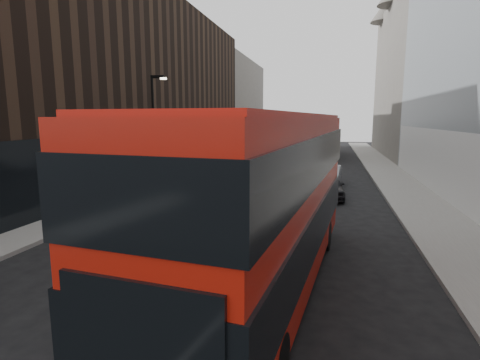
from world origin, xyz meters
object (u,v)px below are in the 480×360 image
Objects in this scene: grey_bus at (325,139)px; car_b at (329,176)px; street_lamp at (155,122)px; red_bus at (267,195)px; car_a at (328,186)px; car_c at (307,157)px.

grey_bus is 2.94× the size of car_b.
street_lamp is 0.61× the size of red_bus.
grey_bus is at bearing 88.06° from car_a.
car_c is (-2.17, 11.41, 0.06)m from car_b.
car_b is at bearing 14.62° from street_lamp.
car_c is (-0.68, 27.69, -1.81)m from red_bus.
car_b is (1.48, 16.28, -1.87)m from red_bus.
car_b is (0.72, -20.46, -1.37)m from grey_bus.
street_lamp is at bearing -127.87° from car_c.
street_lamp is 1.74× the size of car_a.
car_c is at bearing 94.35° from car_a.
car_b is (0.01, 4.04, -0.03)m from car_a.
car_c is (-1.45, -9.05, -1.30)m from grey_bus.
car_a is 15.60m from car_c.
red_bus is (9.67, -13.37, -1.65)m from street_lamp.
car_a is at bearing -87.82° from grey_bus.
car_b is at bearing -85.01° from car_c.
car_a is 0.81× the size of car_c.
car_a is (1.47, 12.24, -1.84)m from red_bus.
red_bus is at bearing -100.43° from car_a.
grey_bus is 2.36× the size of car_c.
car_b is at bearing 86.25° from car_a.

